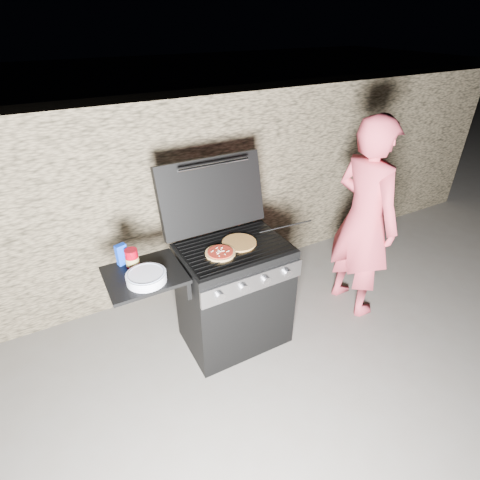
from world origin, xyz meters
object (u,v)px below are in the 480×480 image
gas_grill (206,305)px  sauce_jar (132,258)px  pizza_topped (220,252)px  person (364,220)px

gas_grill → sauce_jar: bearing=166.4°
gas_grill → pizza_topped: (0.12, -0.04, 0.47)m
pizza_topped → person: 1.31m
pizza_topped → sauce_jar: 0.60m
pizza_topped → sauce_jar: bearing=165.1°
gas_grill → person: size_ratio=0.76×
pizza_topped → sauce_jar: size_ratio=1.60×
pizza_topped → person: (1.31, -0.07, -0.04)m
gas_grill → person: bearing=-4.7°
pizza_topped → person: size_ratio=0.12×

